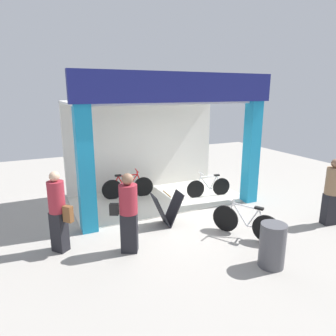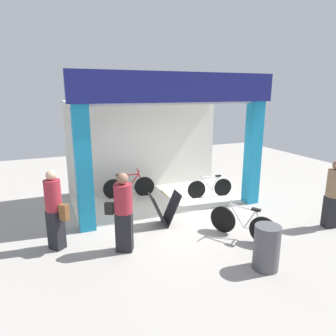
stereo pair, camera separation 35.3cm
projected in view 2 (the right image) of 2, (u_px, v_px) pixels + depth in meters
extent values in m
plane|color=#9E9991|center=(177.00, 214.00, 8.37)|extent=(18.41, 18.41, 0.00)
cube|color=beige|center=(160.00, 198.00, 9.55)|extent=(5.20, 2.65, 0.02)
cube|color=silver|center=(146.00, 145.00, 10.37)|extent=(5.20, 0.12, 3.01)
cube|color=#198CBF|center=(84.00, 169.00, 7.09)|extent=(0.37, 0.36, 3.01)
cube|color=#198CBF|center=(253.00, 154.00, 8.91)|extent=(0.37, 0.36, 3.01)
cube|color=navy|center=(181.00, 87.00, 7.41)|extent=(5.40, 0.20, 0.72)
cube|color=silver|center=(159.00, 102.00, 8.82)|extent=(5.20, 2.65, 0.06)
cylinder|color=black|center=(113.00, 189.00, 9.48)|extent=(0.64, 0.13, 0.64)
cylinder|color=black|center=(144.00, 187.00, 9.73)|extent=(0.64, 0.13, 0.64)
cylinder|color=red|center=(121.00, 189.00, 9.54)|extent=(0.43, 0.09, 0.08)
cylinder|color=red|center=(123.00, 183.00, 9.52)|extent=(0.28, 0.07, 0.48)
cylinder|color=red|center=(133.00, 182.00, 9.59)|extent=(0.39, 0.09, 0.50)
cylinder|color=red|center=(129.00, 175.00, 9.50)|extent=(0.61, 0.12, 0.05)
cylinder|color=red|center=(117.00, 182.00, 9.46)|extent=(0.21, 0.06, 0.43)
cylinder|color=red|center=(141.00, 180.00, 9.65)|extent=(0.19, 0.06, 0.44)
cylinder|color=red|center=(138.00, 172.00, 9.56)|extent=(0.06, 0.04, 0.13)
cylinder|color=red|center=(138.00, 170.00, 9.54)|extent=(0.09, 0.44, 0.03)
cube|color=black|center=(119.00, 175.00, 9.42)|extent=(0.20, 0.12, 0.05)
cylinder|color=black|center=(223.00, 187.00, 9.73)|extent=(0.58, 0.12, 0.58)
cylinder|color=black|center=(197.00, 190.00, 9.51)|extent=(0.58, 0.12, 0.58)
cylinder|color=white|center=(217.00, 189.00, 9.69)|extent=(0.39, 0.09, 0.07)
cylinder|color=white|center=(215.00, 183.00, 9.62)|extent=(0.25, 0.07, 0.43)
cylinder|color=white|center=(206.00, 184.00, 9.55)|extent=(0.35, 0.08, 0.45)
cylinder|color=white|center=(210.00, 177.00, 9.53)|extent=(0.55, 0.11, 0.05)
cylinder|color=white|center=(220.00, 182.00, 9.66)|extent=(0.19, 0.06, 0.39)
cylinder|color=white|center=(199.00, 183.00, 9.49)|extent=(0.18, 0.06, 0.40)
cylinder|color=white|center=(202.00, 176.00, 9.44)|extent=(0.05, 0.04, 0.12)
cylinder|color=white|center=(202.00, 174.00, 9.43)|extent=(0.08, 0.40, 0.03)
cube|color=black|center=(218.00, 176.00, 9.59)|extent=(0.19, 0.11, 0.04)
cylinder|color=black|center=(263.00, 231.00, 6.63)|extent=(0.35, 0.58, 0.64)
cylinder|color=black|center=(223.00, 219.00, 7.23)|extent=(0.35, 0.58, 0.64)
cylinder|color=white|center=(253.00, 229.00, 6.78)|extent=(0.24, 0.39, 0.08)
cylinder|color=white|center=(250.00, 219.00, 6.78)|extent=(0.17, 0.26, 0.48)
cylinder|color=white|center=(237.00, 216.00, 6.96)|extent=(0.22, 0.36, 0.50)
cylinder|color=white|center=(243.00, 207.00, 6.83)|extent=(0.33, 0.55, 0.05)
cylinder|color=white|center=(259.00, 221.00, 6.65)|extent=(0.13, 0.20, 0.43)
cylinder|color=white|center=(227.00, 212.00, 7.12)|extent=(0.12, 0.18, 0.44)
cylinder|color=white|center=(231.00, 201.00, 6.99)|extent=(0.06, 0.06, 0.13)
cylinder|color=white|center=(232.00, 199.00, 6.97)|extent=(0.41, 0.24, 0.03)
cube|color=black|center=(256.00, 210.00, 6.64)|extent=(0.18, 0.22, 0.05)
cube|color=black|center=(158.00, 210.00, 7.55)|extent=(0.42, 0.53, 0.83)
cube|color=black|center=(171.00, 209.00, 7.66)|extent=(0.42, 0.53, 0.83)
cylinder|color=olive|center=(165.00, 194.00, 7.50)|extent=(0.07, 0.51, 0.03)
cube|color=black|center=(56.00, 229.00, 6.45)|extent=(0.38, 0.39, 0.87)
cylinder|color=maroon|center=(53.00, 195.00, 6.26)|extent=(0.47, 0.47, 0.66)
sphere|color=#D8AD8C|center=(51.00, 175.00, 6.16)|extent=(0.21, 0.21, 0.21)
cube|color=brown|center=(64.00, 212.00, 6.21)|extent=(0.21, 0.22, 0.34)
cube|color=black|center=(124.00, 232.00, 6.36)|extent=(0.41, 0.37, 0.86)
cylinder|color=maroon|center=(123.00, 199.00, 6.18)|extent=(0.50, 0.50, 0.61)
sphere|color=#8C664C|center=(122.00, 179.00, 6.07)|extent=(0.24, 0.24, 0.24)
cube|color=black|center=(109.00, 208.00, 6.25)|extent=(0.21, 0.18, 0.24)
cube|color=black|center=(331.00, 212.00, 7.49)|extent=(0.37, 0.30, 0.80)
cylinder|color=#8C6B4C|center=(335.00, 183.00, 7.31)|extent=(0.43, 0.43, 0.67)
cylinder|color=#4C4C51|center=(267.00, 247.00, 5.70)|extent=(0.49, 0.49, 0.87)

